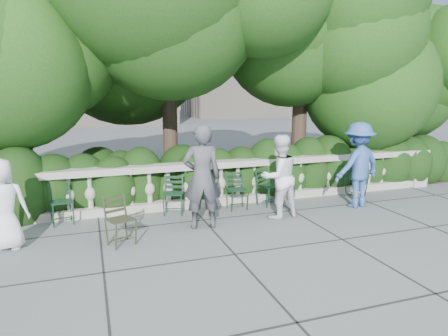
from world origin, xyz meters
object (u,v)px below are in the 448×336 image
object	(u,v)px
chair_c	(286,205)
chair_d	(239,211)
chair_e	(272,207)
person_woman_grey	(202,177)
person_older_blue	(358,165)
chair_b	(173,216)
person_casual_man	(279,177)
chair_f	(360,198)
chair_a	(64,226)
chair_weathered	(126,247)
person_businessman	(3,205)

from	to	relation	value
chair_c	chair_d	size ratio (longest dim) A/B	1.00
chair_e	person_woman_grey	world-z (taller)	person_woman_grey
person_woman_grey	chair_c	bearing A→B (deg)	-152.71
person_woman_grey	person_older_blue	distance (m)	3.65
chair_e	person_older_blue	bearing A→B (deg)	-39.62
chair_b	person_casual_man	bearing A→B (deg)	-2.70
chair_f	person_woman_grey	xyz separation A→B (m)	(-4.22, -0.83, 0.98)
chair_a	chair_d	bearing A→B (deg)	-13.76
person_woman_grey	chair_d	bearing A→B (deg)	-137.94
chair_a	person_casual_man	xyz separation A→B (m)	(4.14, -0.82, 0.85)
chair_weathered	person_woman_grey	world-z (taller)	person_woman_grey
chair_d	person_older_blue	bearing A→B (deg)	-10.12
chair_f	chair_c	bearing A→B (deg)	161.01
chair_weathered	chair_f	bearing A→B (deg)	-9.79
chair_f	person_casual_man	xyz separation A→B (m)	(-2.58, -0.72, 0.85)
chair_c	person_casual_man	xyz separation A→B (m)	(-0.56, -0.73, 0.85)
chair_b	person_woman_grey	world-z (taller)	person_woman_grey
chair_b	person_businessman	xyz separation A→B (m)	(-2.92, -0.82, 0.75)
chair_c	person_older_blue	xyz separation A→B (m)	(1.43, -0.58, 0.94)
chair_d	person_woman_grey	world-z (taller)	person_woman_grey
chair_d	person_casual_man	xyz separation A→B (m)	(0.60, -0.64, 0.85)
chair_b	person_woman_grey	size ratio (longest dim) A/B	0.43
chair_c	person_businessman	world-z (taller)	person_businessman
chair_c	person_older_blue	distance (m)	1.81
person_casual_man	chair_d	bearing A→B (deg)	-55.34
chair_c	person_woman_grey	world-z (taller)	person_woman_grey
chair_weathered	person_woman_grey	bearing A→B (deg)	-3.51
chair_weathered	person_older_blue	bearing A→B (deg)	-14.47
chair_b	chair_e	world-z (taller)	same
person_casual_man	chair_e	bearing A→B (deg)	-115.79
chair_weathered	chair_d	bearing A→B (deg)	3.71
person_businessman	person_woman_grey	size ratio (longest dim) A/B	0.77
chair_a	person_businessman	bearing A→B (deg)	-143.36
chair_a	chair_c	size ratio (longest dim) A/B	1.00
chair_c	chair_e	world-z (taller)	same
chair_d	chair_e	distance (m)	0.83
chair_b	chair_c	distance (m)	2.60
chair_f	person_businessman	distance (m)	7.61
chair_d	chair_weathered	distance (m)	2.81
person_older_blue	chair_d	bearing A→B (deg)	-22.30
chair_d	person_older_blue	xyz separation A→B (m)	(2.60, -0.49, 0.94)
chair_c	chair_e	xyz separation A→B (m)	(-0.34, -0.01, 0.00)
chair_d	person_woman_grey	distance (m)	1.61
chair_weathered	person_businessman	world-z (taller)	person_businessman
chair_d	chair_weathered	xyz separation A→B (m)	(-2.51, -1.27, 0.00)
person_woman_grey	chair_weathered	bearing A→B (deg)	26.03
chair_a	person_older_blue	size ratio (longest dim) A/B	0.45
chair_a	chair_e	distance (m)	4.36
person_businessman	person_older_blue	distance (m)	6.96
person_businessman	person_casual_man	world-z (taller)	person_casual_man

